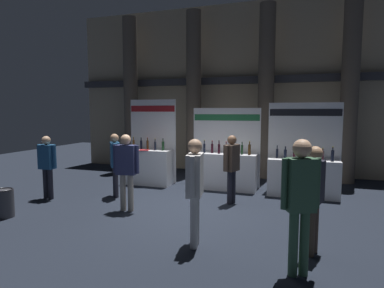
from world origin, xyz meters
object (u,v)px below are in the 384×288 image
object	(u,v)px
visitor_4	(195,182)
visitor_7	(300,195)
visitor_1	(126,166)
visitor_8	(232,163)
exhibitor_booth_2	(303,173)
visitor_0	(47,162)
visitor_5	(115,160)
exhibitor_booth_0	(149,163)
visitor_3	(314,191)
trash_bin	(4,203)
exhibitor_booth_1	(224,168)

from	to	relation	value
visitor_4	visitor_7	size ratio (longest dim) A/B	0.96
visitor_1	visitor_8	bearing A→B (deg)	24.97
exhibitor_booth_2	visitor_8	xyz separation A→B (m)	(-1.62, -1.24, 0.37)
visitor_0	visitor_4	world-z (taller)	visitor_4
visitor_4	exhibitor_booth_2	bearing A→B (deg)	146.88
visitor_5	visitor_8	bearing A→B (deg)	60.44
exhibitor_booth_0	visitor_1	bearing A→B (deg)	-74.97
visitor_0	visitor_3	bearing A→B (deg)	169.52
visitor_1	trash_bin	bearing A→B (deg)	-158.99
visitor_5	visitor_7	world-z (taller)	visitor_7
exhibitor_booth_1	exhibitor_booth_2	world-z (taller)	exhibitor_booth_2
visitor_4	exhibitor_booth_0	bearing A→B (deg)	-154.25
trash_bin	visitor_0	xyz separation A→B (m)	(-0.17, 1.41, 0.63)
exhibitor_booth_1	visitor_7	distance (m)	4.85
exhibitor_booth_1	exhibitor_booth_2	bearing A→B (deg)	-3.28
exhibitor_booth_2	visitor_4	bearing A→B (deg)	-114.14
exhibitor_booth_2	visitor_5	bearing A→B (deg)	-160.80
exhibitor_booth_0	trash_bin	size ratio (longest dim) A/B	4.28
exhibitor_booth_2	visitor_5	world-z (taller)	exhibitor_booth_2
visitor_5	visitor_8	xyz separation A→B (m)	(2.93, 0.34, 0.00)
exhibitor_booth_0	trash_bin	xyz separation A→B (m)	(-1.50, -3.71, -0.34)
trash_bin	visitor_3	bearing A→B (deg)	1.46
visitor_0	visitor_1	world-z (taller)	visitor_1
visitor_4	visitor_8	world-z (taller)	visitor_4
exhibitor_booth_1	visitor_5	size ratio (longest dim) A/B	1.41
visitor_0	visitor_7	world-z (taller)	visitor_7
trash_bin	visitor_5	size ratio (longest dim) A/B	0.37
visitor_1	visitor_0	bearing A→B (deg)	167.05
exhibitor_booth_0	visitor_0	world-z (taller)	exhibitor_booth_0
visitor_8	visitor_7	bearing A→B (deg)	45.24
exhibitor_booth_0	visitor_7	size ratio (longest dim) A/B	1.38
exhibitor_booth_2	visitor_0	bearing A→B (deg)	-159.27
visitor_0	visitor_7	xyz separation A→B (m)	(5.91, -1.99, 0.17)
exhibitor_booth_1	visitor_0	size ratio (longest dim) A/B	1.44
visitor_7	visitor_8	distance (m)	3.39
visitor_3	visitor_4	distance (m)	1.82
visitor_0	visitor_8	distance (m)	4.54
visitor_5	exhibitor_booth_0	bearing A→B (deg)	137.45
exhibitor_booth_1	visitor_8	xyz separation A→B (m)	(0.49, -1.36, 0.36)
visitor_5	visitor_3	bearing A→B (deg)	30.89
visitor_8	visitor_0	bearing A→B (deg)	-57.80
visitor_1	visitor_3	size ratio (longest dim) A/B	1.01
visitor_1	visitor_5	distance (m)	1.28
exhibitor_booth_1	visitor_3	world-z (taller)	exhibitor_booth_1
exhibitor_booth_0	trash_bin	world-z (taller)	exhibitor_booth_0
visitor_3	visitor_4	world-z (taller)	visitor_4
exhibitor_booth_0	visitor_1	distance (m)	2.66
visitor_3	exhibitor_booth_1	bearing A→B (deg)	-130.37
exhibitor_booth_1	visitor_4	distance (m)	3.98
exhibitor_booth_2	visitor_7	distance (m)	4.31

